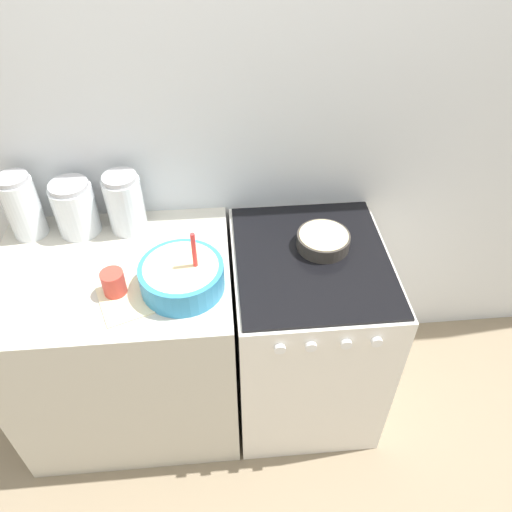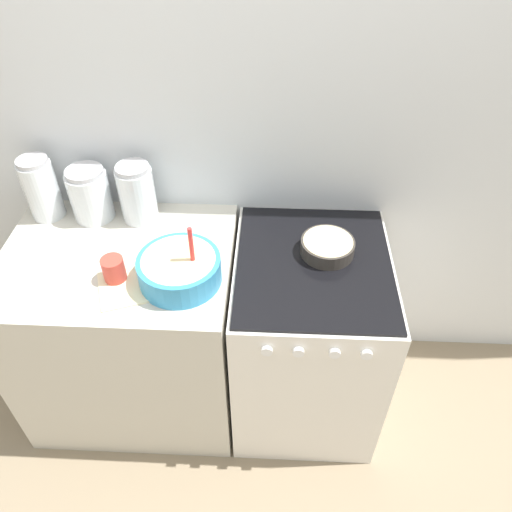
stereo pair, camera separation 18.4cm
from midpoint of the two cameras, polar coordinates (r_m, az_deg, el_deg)
The scene contains 12 objects.
ground_plane at distance 2.41m, azimuth -4.19°, elevation -22.36°, with size 12.00×12.00×0.00m, color gray.
wall_back at distance 2.01m, azimuth -6.65°, elevation 13.07°, with size 4.80×0.05×2.40m.
countertop_cabinet at distance 2.28m, azimuth -16.57°, elevation -9.65°, with size 0.90×0.70×0.89m.
stove at distance 2.23m, azimuth 3.23°, elevation -8.67°, with size 0.61×0.72×0.89m.
mixing_bowl at distance 1.78m, azimuth -11.41°, elevation -2.33°, with size 0.30×0.30×0.24m.
baking_pan at distance 1.94m, azimuth 5.02°, elevation 1.69°, with size 0.21×0.21×0.06m.
storage_jar_left at distance 2.19m, azimuth -27.25°, elevation 4.61°, with size 0.13×0.13×0.27m.
storage_jar_middle at distance 2.13m, azimuth -22.26°, elevation 4.68°, with size 0.17×0.17×0.23m.
storage_jar_right at distance 2.07m, azimuth -17.19°, elevation 5.35°, with size 0.15×0.15×0.25m.
tin_can at distance 1.83m, azimuth -18.75°, elevation -3.10°, with size 0.08×0.08×0.10m.
recipe_page at distance 1.83m, azimuth -16.85°, elevation -4.79°, with size 0.27×0.26×0.01m.
measuring_spoon at distance 1.74m, azimuth -9.24°, elevation -5.62°, with size 0.12×0.04×0.04m.
Camera 1 is at (-0.02, -1.03, 2.18)m, focal length 35.00 mm.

